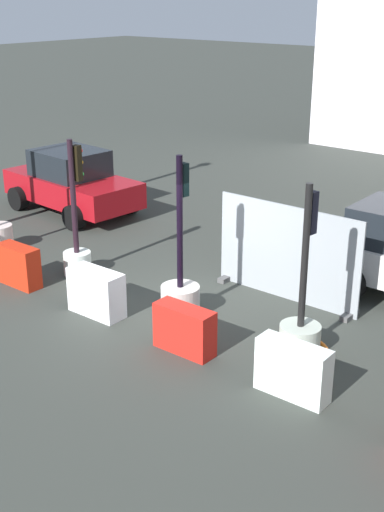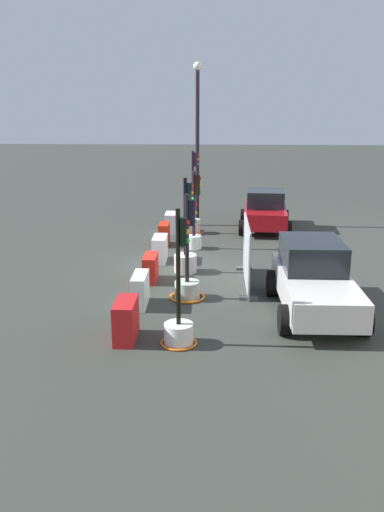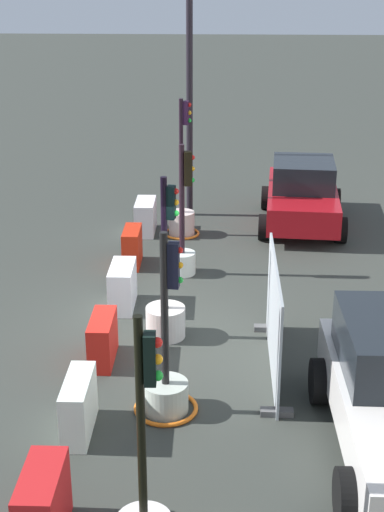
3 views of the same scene
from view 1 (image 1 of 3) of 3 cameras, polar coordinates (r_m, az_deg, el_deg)
name	(u,v)px [view 1 (image 1 of 3)]	position (r m, az deg, el deg)	size (l,w,h in m)	color
ground_plane	(172,314)	(12.76, -1.72, -4.87)	(120.00, 120.00, 0.00)	#313530
traffic_light_1	(77,244)	(14.50, -9.56, 0.96)	(0.58, 0.58, 2.88)	silver
traffic_light_2	(180,288)	(12.52, -0.97, -2.70)	(0.72, 0.72, 3.00)	beige
traffic_light_3	(301,327)	(11.44, 9.04, -5.86)	(0.99, 0.99, 2.89)	#AAB4A6
construction_barrier_1	(19,266)	(14.26, -14.22, -0.80)	(0.97, 0.38, 0.84)	red
construction_barrier_2	(96,293)	(12.71, -7.97, -3.03)	(1.10, 0.47, 0.86)	white
construction_barrier_3	(184,329)	(11.33, -0.63, -6.14)	(1.07, 0.40, 0.80)	red
construction_barrier_4	(293,370)	(10.26, 8.41, -9.38)	(1.13, 0.38, 0.85)	silver
car_red_compact	(72,182)	(18.72, -9.98, 6.08)	(4.08, 2.34, 1.68)	maroon
site_fence_panel	(287,256)	(13.20, 7.92, 0.03)	(3.09, 0.50, 1.88)	#91999E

